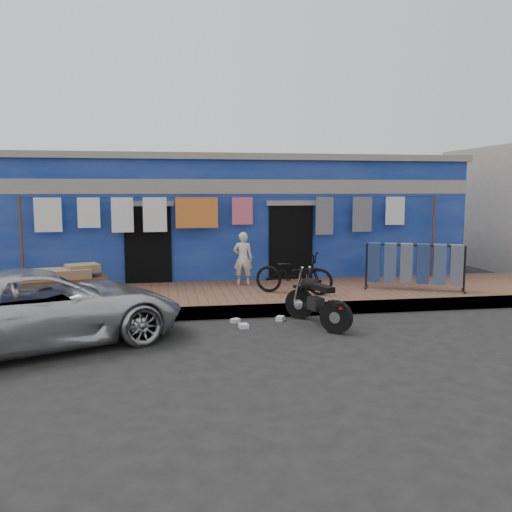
{
  "coord_description": "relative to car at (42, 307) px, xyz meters",
  "views": [
    {
      "loc": [
        -1.8,
        -8.65,
        2.47
      ],
      "look_at": [
        0.0,
        2.0,
        1.15
      ],
      "focal_mm": 38.0,
      "sensor_mm": 36.0,
      "label": 1
    }
  ],
  "objects": [
    {
      "name": "litter_b",
      "position": [
        4.07,
        1.01,
        -0.59
      ],
      "size": [
        0.2,
        0.21,
        0.09
      ],
      "primitive_type": "cube",
      "rotation": [
        0.0,
        0.0,
        0.99
      ],
      "color": "silver",
      "rests_on": "ground"
    },
    {
      "name": "motorcycle",
      "position": [
        4.65,
        0.53,
        -0.14
      ],
      "size": [
        1.39,
        1.84,
        1.0
      ],
      "primitive_type": null,
      "rotation": [
        0.0,
        0.0,
        0.29
      ],
      "color": "black",
      "rests_on": "ground"
    },
    {
      "name": "jeans_rack",
      "position": [
        7.42,
        2.36,
        0.15
      ],
      "size": [
        2.55,
        2.11,
        1.07
      ],
      "primitive_type": null,
      "rotation": [
        0.0,
        0.0,
        -0.42
      ],
      "color": "black",
      "rests_on": "sidewalk"
    },
    {
      "name": "charpoy",
      "position": [
        -0.18,
        3.06,
        -0.09
      ],
      "size": [
        2.21,
        1.74,
        0.6
      ],
      "primitive_type": null,
      "rotation": [
        0.0,
        0.0,
        0.26
      ],
      "color": "brown",
      "rests_on": "sidewalk"
    },
    {
      "name": "curb",
      "position": [
        3.74,
        1.36,
        -0.51
      ],
      "size": [
        28.0,
        0.1,
        0.25
      ],
      "primitive_type": "cube",
      "color": "gray",
      "rests_on": "ground"
    },
    {
      "name": "building",
      "position": [
        3.74,
        6.8,
        1.05
      ],
      "size": [
        12.2,
        5.2,
        3.36
      ],
      "color": "navy",
      "rests_on": "ground"
    },
    {
      "name": "litter_c",
      "position": [
        3.3,
        0.58,
        -0.6
      ],
      "size": [
        0.18,
        0.21,
        0.08
      ],
      "primitive_type": "cube",
      "rotation": [
        0.0,
        0.0,
        1.71
      ],
      "color": "silver",
      "rests_on": "ground"
    },
    {
      "name": "clothesline",
      "position": [
        3.22,
        4.06,
        1.18
      ],
      "size": [
        10.06,
        0.06,
        2.1
      ],
      "color": "brown",
      "rests_on": "sidewalk"
    },
    {
      "name": "seated_person",
      "position": [
        3.73,
        3.63,
        0.24
      ],
      "size": [
        0.51,
        0.39,
        1.25
      ],
      "primitive_type": "imported",
      "rotation": [
        0.0,
        0.0,
        2.91
      ],
      "color": "beige",
      "rests_on": "sidewalk"
    },
    {
      "name": "litter_a",
      "position": [
        3.21,
        1.01,
        -0.6
      ],
      "size": [
        0.2,
        0.19,
        0.07
      ],
      "primitive_type": "cube",
      "rotation": [
        0.0,
        0.0,
        0.58
      ],
      "color": "silver",
      "rests_on": "ground"
    },
    {
      "name": "sidewalk",
      "position": [
        3.74,
        2.81,
        -0.51
      ],
      "size": [
        28.0,
        3.0,
        0.25
      ],
      "primitive_type": "cube",
      "color": "brown",
      "rests_on": "ground"
    },
    {
      "name": "car",
      "position": [
        0.0,
        0.0,
        0.0
      ],
      "size": [
        4.96,
        3.76,
        1.27
      ],
      "primitive_type": "imported",
      "rotation": [
        0.0,
        0.0,
        2.0
      ],
      "color": "silver",
      "rests_on": "ground"
    },
    {
      "name": "bicycle",
      "position": [
        4.65,
        2.36,
        0.16
      ],
      "size": [
        1.77,
        1.33,
        1.09
      ],
      "primitive_type": "imported",
      "rotation": [
        0.0,
        0.0,
        1.08
      ],
      "color": "black",
      "rests_on": "sidewalk"
    },
    {
      "name": "ground",
      "position": [
        3.74,
        -0.19,
        -0.64
      ],
      "size": [
        80.0,
        80.0,
        0.0
      ],
      "primitive_type": "plane",
      "color": "black",
      "rests_on": "ground"
    }
  ]
}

